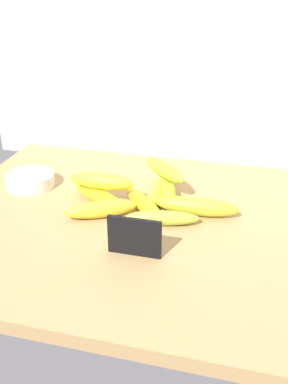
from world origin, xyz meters
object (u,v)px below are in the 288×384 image
Objects in this scene: fruit_bowl at (30,180)px; banana_2 at (197,206)px; banana_4 at (162,218)px; banana_8 at (102,181)px; banana_7 at (144,204)px; banana_1 at (156,194)px; banana_6 at (99,196)px; banana_0 at (167,186)px; banana_9 at (164,170)px; banana_3 at (101,209)px; chalkboard_sign at (134,238)px; banana_5 at (180,203)px.

fruit_bowl is 0.65× the size of banana_2.
banana_8 is (-16.74, 7.06, 3.94)cm from banana_4.
banana_4 is at bearing -42.52° from banana_7.
banana_1 is at bearing 77.66° from banana_7.
banana_8 is at bearing 44.27° from banana_6.
banana_0 is 1.16× the size of banana_9.
banana_9 reaches higher than banana_7.
banana_2 is 1.01× the size of banana_6.
banana_4 is (-6.82, -6.45, -0.47)cm from banana_2.
banana_8 is (0.57, 0.56, 3.86)cm from banana_6.
banana_4 is at bearing -69.95° from banana_1.
banana_2 is 1.14× the size of banana_3.
banana_1 is 1.25× the size of banana_8.
banana_2 is at bearing -0.12° from banana_6.
banana_9 is at bearing 81.70° from banana_1.
banana_1 is 13.86cm from banana_8.
banana_4 is (38.14, -10.82, 0.04)cm from fruit_bowl.
banana_1 and banana_7 have the same top height.
banana_0 is 1.13× the size of banana_3.
banana_1 reaches higher than fruit_bowl.
banana_6 is (-24.14, 0.05, -0.39)cm from banana_2.
banana_6 is at bearing -135.73° from banana_8.
chalkboard_sign is at bearing -91.47° from banana_0.
banana_9 reaches higher than banana_0.
banana_4 is 0.87× the size of banana_6.
fruit_bowl is at bearing 146.15° from chalkboard_sign.
banana_3 is 18.82cm from banana_5.
banana_7 is at bearing -107.68° from banana_0.
banana_4 is 18.50cm from banana_6.
banana_2 reaches higher than banana_0.
banana_1 is (-1.22, 24.02, -2.05)cm from chalkboard_sign.
banana_0 is 1.18× the size of banana_8.
banana_0 reaches higher than fruit_bowl.
banana_7 is at bearing -10.11° from fruit_bowl.
banana_5 is at bearing 72.24° from banana_4.
banana_0 is 4.60cm from banana_1.
banana_7 is (11.88, -1.51, 0.04)cm from banana_6.
banana_2 reaches higher than banana_7.
banana_7 is at bearing -10.39° from banana_8.
banana_8 is (-13.88, 19.90, 1.79)cm from chalkboard_sign.
chalkboard_sign is 0.65× the size of banana_4.
chalkboard_sign is 24.14cm from banana_1.
banana_2 is 4.55cm from banana_5.
banana_2 is at bearing 63.34° from chalkboard_sign.
chalkboard_sign is 0.87× the size of fruit_bowl.
banana_6 is (-17.32, 6.50, 0.08)cm from banana_4.
banana_9 is (-3.31, 16.52, 4.38)cm from banana_4.
banana_9 reaches higher than banana_6.
chalkboard_sign is 42.53cm from fruit_bowl.
banana_6 is (20.83, -4.32, 0.12)cm from fruit_bowl.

